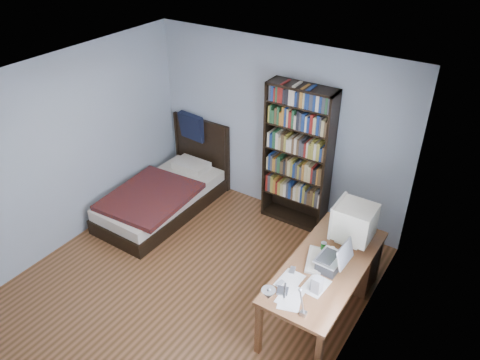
{
  "coord_description": "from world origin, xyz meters",
  "views": [
    {
      "loc": [
        2.76,
        -3.05,
        4.07
      ],
      "look_at": [
        0.13,
        0.98,
        1.07
      ],
      "focal_mm": 35.0,
      "sensor_mm": 36.0,
      "label": 1
    }
  ],
  "objects": [
    {
      "name": "laptop",
      "position": [
        1.57,
        0.48,
        0.84
      ],
      "size": [
        0.32,
        0.32,
        0.38
      ],
      "color": "#2D2D30",
      "rests_on": "desk"
    },
    {
      "name": "soda_can",
      "position": [
        1.38,
        0.7,
        0.79
      ],
      "size": [
        0.06,
        0.06,
        0.11
      ],
      "primitive_type": "cylinder",
      "color": "#07370A",
      "rests_on": "desk"
    },
    {
      "name": "bed",
      "position": [
        -1.3,
        1.14,
        0.26
      ],
      "size": [
        1.11,
        2.06,
        1.16
      ],
      "color": "black",
      "rests_on": "floor"
    },
    {
      "name": "phone_silver",
      "position": [
        1.25,
        0.24,
        0.74
      ],
      "size": [
        0.08,
        0.12,
        0.02
      ],
      "primitive_type": "cube",
      "rotation": [
        0.0,
        0.0,
        0.27
      ],
      "color": "silver",
      "rests_on": "desk"
    },
    {
      "name": "speaker",
      "position": [
        1.58,
        0.11,
        0.82
      ],
      "size": [
        0.1,
        0.1,
        0.18
      ],
      "primitive_type": "cube",
      "rotation": [
        0.0,
        0.0,
        -0.08
      ],
      "color": "gray",
      "rests_on": "desk"
    },
    {
      "name": "desk_lamp",
      "position": [
        1.49,
        -0.58,
        1.22
      ],
      "size": [
        0.23,
        0.51,
        0.61
      ],
      "color": "#99999E",
      "rests_on": "desk"
    },
    {
      "name": "phone_grey",
      "position": [
        1.24,
        0.01,
        0.74
      ],
      "size": [
        0.06,
        0.1,
        0.02
      ],
      "primitive_type": "cube",
      "rotation": [
        0.0,
        0.0,
        -0.2
      ],
      "color": "gray",
      "rests_on": "desk"
    },
    {
      "name": "room",
      "position": [
        0.03,
        -0.0,
        1.25
      ],
      "size": [
        4.2,
        4.24,
        2.5
      ],
      "color": "#58371A",
      "rests_on": "ground"
    },
    {
      "name": "desk",
      "position": [
        1.5,
        1.02,
        0.42
      ],
      "size": [
        0.75,
        1.75,
        0.73
      ],
      "color": "brown",
      "rests_on": "floor"
    },
    {
      "name": "crt_monitor",
      "position": [
        1.57,
        1.02,
        1.0
      ],
      "size": [
        0.43,
        0.4,
        0.48
      ],
      "color": "beige",
      "rests_on": "desk"
    },
    {
      "name": "external_drive",
      "position": [
        1.31,
        -0.07,
        0.74
      ],
      "size": [
        0.14,
        0.14,
        0.02
      ],
      "primitive_type": "cube",
      "rotation": [
        0.0,
        0.0,
        0.34
      ],
      "color": "gray",
      "rests_on": "desk"
    },
    {
      "name": "bookshelf",
      "position": [
        0.42,
        1.94,
        1.02
      ],
      "size": [
        0.91,
        0.3,
        2.03
      ],
      "color": "black",
      "rests_on": "floor"
    },
    {
      "name": "mouse",
      "position": [
        1.46,
        0.76,
        0.75
      ],
      "size": [
        0.06,
        0.11,
        0.04
      ],
      "primitive_type": "ellipsoid",
      "color": "silver",
      "rests_on": "desk"
    },
    {
      "name": "keyboard",
      "position": [
        1.38,
        0.51,
        0.74
      ],
      "size": [
        0.29,
        0.45,
        0.04
      ],
      "primitive_type": "cube",
      "rotation": [
        0.0,
        0.07,
        0.32
      ],
      "color": "#BEB39E",
      "rests_on": "desk"
    }
  ]
}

